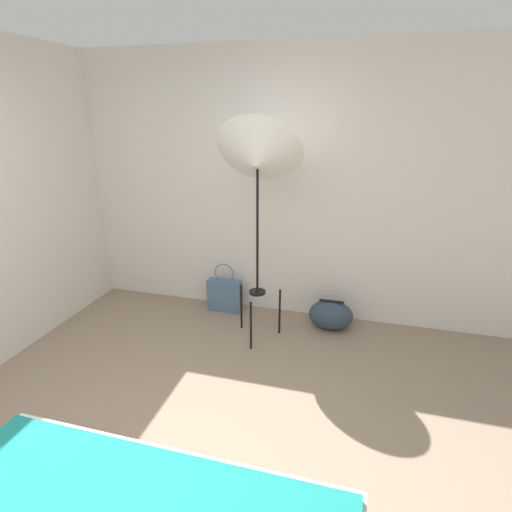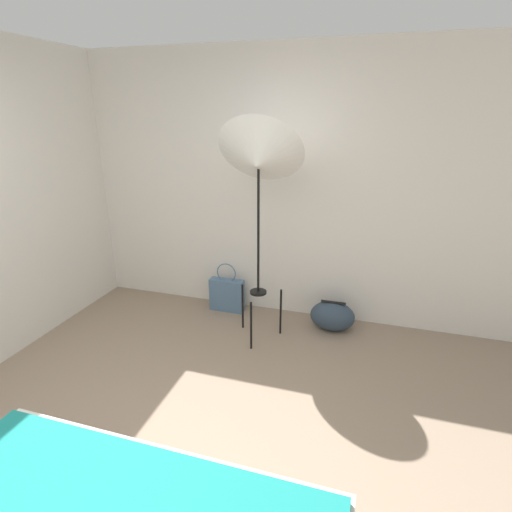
{
  "view_description": "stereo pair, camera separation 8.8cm",
  "coord_description": "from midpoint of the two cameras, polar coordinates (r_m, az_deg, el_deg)",
  "views": [
    {
      "loc": [
        1.05,
        -1.26,
        2.01
      ],
      "look_at": [
        0.25,
        1.66,
        0.91
      ],
      "focal_mm": 28.0,
      "sensor_mm": 36.0,
      "label": 1
    },
    {
      "loc": [
        1.13,
        -1.24,
        2.01
      ],
      "look_at": [
        0.25,
        1.66,
        0.91
      ],
      "focal_mm": 28.0,
      "sensor_mm": 36.0,
      "label": 2
    }
  ],
  "objects": [
    {
      "name": "wall_back",
      "position": [
        4.01,
        -0.79,
        9.75
      ],
      "size": [
        8.0,
        0.05,
        2.6
      ],
      "color": "silver",
      "rests_on": "ground_plane"
    },
    {
      "name": "tote_bag",
      "position": [
        4.26,
        -5.09,
        -5.53
      ],
      "size": [
        0.36,
        0.11,
        0.53
      ],
      "color": "slate",
      "rests_on": "ground_plane"
    },
    {
      "name": "photo_umbrella",
      "position": [
        3.33,
        -0.56,
        13.53
      ],
      "size": [
        0.73,
        0.61,
        2.0
      ],
      "color": "black",
      "rests_on": "ground_plane"
    },
    {
      "name": "duffel_bag",
      "position": [
        3.98,
        10.0,
        -8.3
      ],
      "size": [
        0.43,
        0.29,
        0.3
      ],
      "color": "#2D3D4C",
      "rests_on": "ground_plane"
    }
  ]
}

